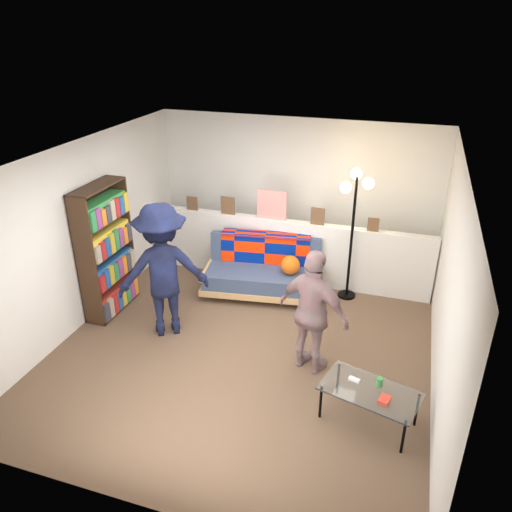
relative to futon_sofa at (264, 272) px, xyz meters
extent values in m
plane|color=brown|center=(0.17, -1.31, -0.35)|extent=(5.00, 5.00, 0.00)
cube|color=silver|center=(0.17, 1.19, 0.85)|extent=(4.50, 0.10, 2.40)
cube|color=silver|center=(-2.08, -1.31, 0.85)|extent=(0.10, 5.00, 2.40)
cube|color=silver|center=(2.42, -1.31, 0.85)|extent=(0.10, 5.00, 2.40)
cube|color=white|center=(0.17, -1.31, 2.05)|extent=(4.50, 5.00, 0.10)
cube|color=silver|center=(0.17, 0.49, 0.15)|extent=(4.45, 0.15, 1.00)
cube|color=brown|center=(-1.33, 0.47, 0.76)|extent=(0.18, 0.02, 0.22)
cube|color=brown|center=(-0.73, 0.47, 0.79)|extent=(0.22, 0.02, 0.28)
cube|color=white|center=(-0.03, 0.47, 0.88)|extent=(0.45, 0.02, 0.45)
cube|color=brown|center=(0.67, 0.47, 0.78)|extent=(0.20, 0.02, 0.26)
cube|color=brown|center=(1.47, 0.47, 0.75)|extent=(0.16, 0.02, 0.20)
cube|color=tan|center=(-0.01, -0.06, -0.21)|extent=(1.84, 1.02, 0.09)
cube|color=#364562|center=(0.00, -0.11, -0.05)|extent=(1.73, 0.87, 0.22)
cube|color=#364562|center=(-0.05, 0.24, 0.22)|extent=(1.67, 0.45, 0.52)
cylinder|color=tan|center=(-0.83, -0.18, 0.02)|extent=(0.19, 0.79, 0.08)
cylinder|color=tan|center=(0.81, 0.06, 0.02)|extent=(0.19, 0.79, 0.08)
cube|color=navy|center=(-0.04, 0.16, 0.22)|extent=(1.33, 0.28, 0.48)
cube|color=navy|center=(-0.06, 0.28, 0.48)|extent=(1.35, 0.42, 0.03)
sphere|color=#D45312|center=(0.41, -0.05, 0.19)|extent=(0.28, 0.28, 0.28)
cube|color=black|center=(-2.05, -1.09, 0.56)|extent=(0.02, 0.91, 1.82)
cube|color=black|center=(-1.91, -1.54, 0.56)|extent=(0.30, 0.02, 1.82)
cube|color=black|center=(-1.91, -0.65, 0.56)|extent=(0.30, 0.02, 1.82)
cube|color=black|center=(-1.91, -1.09, 1.46)|extent=(0.30, 0.91, 0.02)
cube|color=black|center=(-1.91, -1.09, -0.33)|extent=(0.30, 0.91, 0.04)
cube|color=black|center=(-1.91, -1.09, 0.14)|extent=(0.30, 0.87, 0.02)
cube|color=black|center=(-1.91, -1.09, 0.56)|extent=(0.30, 0.87, 0.02)
cube|color=black|center=(-1.91, -1.09, 0.99)|extent=(0.30, 0.87, 0.02)
cube|color=#B12E23|center=(-1.89, -1.09, -0.15)|extent=(0.22, 0.85, 0.30)
cube|color=#245B9C|center=(-1.89, -1.09, 0.30)|extent=(0.22, 0.85, 0.28)
cube|color=yellow|center=(-1.89, -1.09, 0.72)|extent=(0.22, 0.85, 0.30)
cube|color=green|center=(-1.89, -1.09, 1.15)|extent=(0.22, 0.85, 0.28)
cylinder|color=black|center=(1.32, -2.30, -0.16)|extent=(0.04, 0.04, 0.38)
cylinder|color=black|center=(2.15, -2.53, -0.16)|extent=(0.04, 0.04, 0.38)
cylinder|color=black|center=(1.43, -1.90, -0.16)|extent=(0.04, 0.04, 0.38)
cylinder|color=black|center=(2.26, -2.12, -0.16)|extent=(0.04, 0.04, 0.38)
cube|color=silver|center=(1.79, -2.21, 0.04)|extent=(1.06, 0.76, 0.02)
cube|color=silver|center=(1.62, -2.12, 0.07)|extent=(0.12, 0.08, 0.03)
cube|color=red|center=(1.94, -2.33, 0.07)|extent=(0.13, 0.15, 0.04)
cylinder|color=#3B8E49|center=(1.86, -2.11, 0.10)|extent=(0.08, 0.08, 0.10)
cylinder|color=black|center=(1.21, 0.27, -0.33)|extent=(0.34, 0.34, 0.03)
cylinder|color=black|center=(1.21, 0.27, 0.57)|extent=(0.05, 0.05, 1.83)
sphere|color=#FFC672|center=(1.07, 0.27, 1.32)|extent=(0.15, 0.15, 0.15)
sphere|color=#FFC672|center=(1.36, 0.30, 1.40)|extent=(0.15, 0.15, 0.15)
sphere|color=#FFC672|center=(1.18, 0.40, 1.49)|extent=(0.15, 0.15, 0.15)
imported|color=black|center=(-0.92, -1.34, 0.54)|extent=(1.32, 1.17, 1.77)
imported|color=#C37E88|center=(1.05, -1.53, 0.41)|extent=(0.96, 0.66, 1.52)
camera|label=1|loc=(1.90, -6.26, 3.43)|focal=35.00mm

